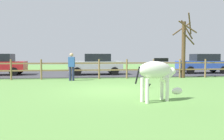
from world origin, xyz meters
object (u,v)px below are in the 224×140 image
(crow_on_grass, at_px, (148,85))
(parked_car_silver, at_px, (96,64))
(visitor_near_fence, at_px, (72,65))
(parked_car_blue, at_px, (203,63))
(zebra, at_px, (157,73))
(bare_tree, at_px, (184,46))

(crow_on_grass, relative_size, parked_car_silver, 0.05)
(crow_on_grass, distance_m, visitor_near_fence, 5.20)
(parked_car_blue, bearing_deg, parked_car_silver, -177.78)
(zebra, distance_m, crow_on_grass, 3.24)
(visitor_near_fence, bearing_deg, parked_car_silver, 66.72)
(parked_car_blue, bearing_deg, visitor_near_fence, -158.36)
(crow_on_grass, bearing_deg, parked_car_blue, 48.98)
(bare_tree, bearing_deg, parked_car_blue, 46.40)
(zebra, bearing_deg, bare_tree, 60.69)
(parked_car_silver, distance_m, visitor_near_fence, 4.11)
(parked_car_blue, xyz_separation_m, parked_car_silver, (-8.75, -0.34, 0.00))
(crow_on_grass, xyz_separation_m, visitor_near_fence, (-3.63, 3.64, 0.78))
(bare_tree, xyz_separation_m, visitor_near_fence, (-7.33, -0.91, -1.20))
(zebra, bearing_deg, visitor_near_fence, 114.35)
(bare_tree, relative_size, parked_car_silver, 1.05)
(crow_on_grass, height_order, parked_car_silver, parked_car_silver)
(visitor_near_fence, bearing_deg, parked_car_blue, 21.64)
(bare_tree, bearing_deg, crow_on_grass, -129.07)
(parked_car_silver, bearing_deg, visitor_near_fence, -113.28)
(bare_tree, distance_m, zebra, 8.83)
(parked_car_blue, bearing_deg, crow_on_grass, -131.02)
(zebra, bearing_deg, parked_car_silver, 97.68)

